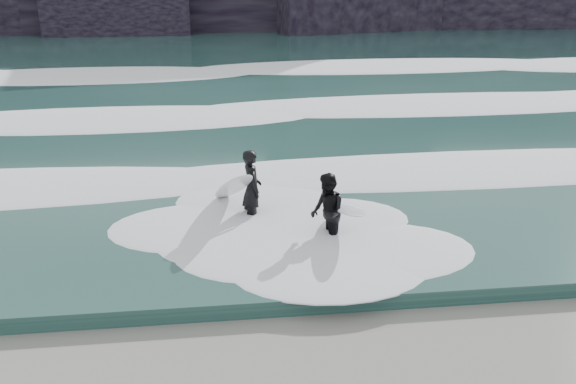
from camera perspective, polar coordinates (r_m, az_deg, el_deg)
name	(u,v)px	position (r m, az deg, el deg)	size (l,w,h in m)	color
sea	(243,62)	(35.43, -4.03, 11.50)	(90.00, 52.00, 0.30)	#224641
foam_near	(288,175)	(15.92, 0.02, 1.55)	(60.00, 3.20, 0.20)	white
foam_mid	(264,111)	(22.63, -2.17, 7.24)	(60.00, 4.00, 0.24)	white
foam_far	(247,68)	(31.43, -3.63, 10.95)	(60.00, 4.80, 0.30)	white
surfer_left	(246,188)	(13.64, -3.72, 0.33)	(1.21, 2.18, 1.72)	black
surfer_right	(330,212)	(12.57, 3.75, -1.79)	(1.03, 1.97, 1.57)	black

